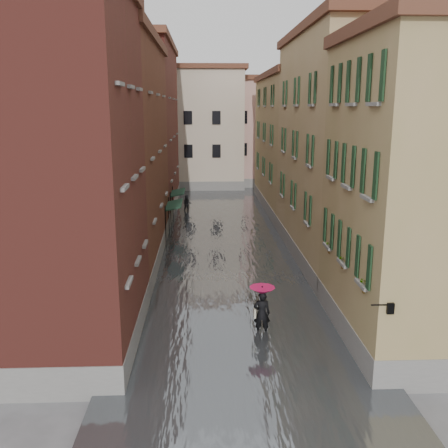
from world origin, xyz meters
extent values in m
plane|color=#535355|center=(0.00, 0.00, 0.00)|extent=(120.00, 120.00, 0.00)
cube|color=#515559|center=(0.00, 13.00, 0.10)|extent=(10.00, 60.00, 0.20)
cube|color=maroon|center=(-7.00, -2.00, 6.50)|extent=(6.00, 8.00, 13.00)
cube|color=brown|center=(-7.00, 9.00, 6.25)|extent=(6.00, 14.00, 12.50)
cube|color=maroon|center=(-7.00, 24.00, 7.00)|extent=(6.00, 16.00, 14.00)
cube|color=olive|center=(7.00, -2.00, 5.75)|extent=(6.00, 8.00, 11.50)
cube|color=tan|center=(7.00, 9.00, 6.50)|extent=(6.00, 14.00, 13.00)
cube|color=olive|center=(7.00, 24.00, 5.75)|extent=(6.00, 16.00, 11.50)
cube|color=beige|center=(-3.00, 38.00, 6.50)|extent=(12.00, 9.00, 13.00)
cube|color=tan|center=(6.00, 40.00, 6.00)|extent=(10.00, 9.00, 12.00)
cube|color=#173423|center=(-3.45, 13.50, 2.55)|extent=(1.09, 3.24, 0.31)
cylinder|color=black|center=(-3.95, 11.89, 1.40)|extent=(0.06, 0.06, 2.80)
cylinder|color=black|center=(-3.95, 15.12, 1.40)|extent=(0.06, 0.06, 2.80)
cube|color=#173423|center=(-3.45, 18.60, 2.55)|extent=(1.09, 2.95, 0.31)
cylinder|color=black|center=(-3.95, 17.12, 1.40)|extent=(0.06, 0.06, 2.80)
cylinder|color=black|center=(-3.95, 20.07, 1.40)|extent=(0.06, 0.06, 2.80)
cylinder|color=black|center=(4.05, -6.00, 3.10)|extent=(0.60, 0.05, 0.05)
cube|color=black|center=(4.35, -6.00, 3.00)|extent=(0.22, 0.22, 0.35)
cube|color=beige|center=(4.35, -6.00, 3.00)|extent=(0.14, 0.14, 0.24)
cube|color=#9A4032|center=(4.12, -4.50, 3.15)|extent=(0.22, 0.85, 0.18)
imported|color=#265926|center=(4.12, -4.50, 3.57)|extent=(0.59, 0.51, 0.66)
cube|color=#9A4032|center=(4.12, -1.85, 3.15)|extent=(0.22, 0.85, 0.18)
imported|color=#265926|center=(4.12, -1.85, 3.57)|extent=(0.59, 0.51, 0.66)
cube|color=#9A4032|center=(4.12, 0.26, 3.15)|extent=(0.22, 0.85, 0.18)
imported|color=#265926|center=(4.12, 0.26, 3.57)|extent=(0.59, 0.51, 0.66)
imported|color=black|center=(0.90, -1.52, 0.93)|extent=(0.70, 0.48, 1.87)
cube|color=beige|center=(0.62, -1.47, 0.95)|extent=(0.08, 0.30, 0.38)
cylinder|color=black|center=(0.90, -1.52, 1.35)|extent=(0.02, 0.02, 1.00)
cone|color=#CC0D4B|center=(0.90, -1.52, 1.92)|extent=(1.05, 1.05, 0.28)
imported|color=black|center=(-2.87, 22.81, 0.79)|extent=(0.80, 0.64, 1.58)
camera|label=1|loc=(-1.41, -20.27, 9.09)|focal=40.00mm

